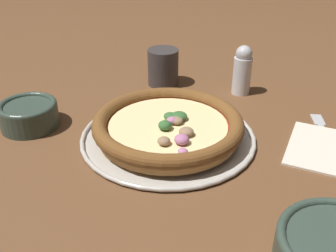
% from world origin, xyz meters
% --- Properties ---
extents(ground_plane, '(3.00, 3.00, 0.00)m').
position_xyz_m(ground_plane, '(0.00, 0.00, 0.00)').
color(ground_plane, brown).
extents(pizza_tray, '(0.33, 0.33, 0.01)m').
position_xyz_m(pizza_tray, '(0.00, 0.00, 0.00)').
color(pizza_tray, '#B7B2A8').
rests_on(pizza_tray, ground_plane).
extents(pizza, '(0.28, 0.28, 0.04)m').
position_xyz_m(pizza, '(-0.00, -0.00, 0.03)').
color(pizza, '#BC7F42').
rests_on(pizza, pizza_tray).
extents(bowl_near, '(0.11, 0.11, 0.05)m').
position_xyz_m(bowl_near, '(0.08, 0.27, 0.03)').
color(bowl_near, '#334238').
rests_on(bowl_near, ground_plane).
extents(drinking_cup, '(0.07, 0.07, 0.09)m').
position_xyz_m(drinking_cup, '(0.26, -0.02, 0.04)').
color(drinking_cup, '#383333').
rests_on(drinking_cup, ground_plane).
extents(napkin, '(0.21, 0.20, 0.01)m').
position_xyz_m(napkin, '(-0.08, -0.28, 0.00)').
color(napkin, beige).
rests_on(napkin, ground_plane).
extents(fork, '(0.19, 0.06, 0.00)m').
position_xyz_m(fork, '(-0.03, -0.30, 0.00)').
color(fork, '#B7B7BC').
rests_on(fork, ground_plane).
extents(pepper_shaker, '(0.04, 0.04, 0.12)m').
position_xyz_m(pepper_shaker, '(0.19, -0.20, 0.06)').
color(pepper_shaker, silver).
rests_on(pepper_shaker, ground_plane).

